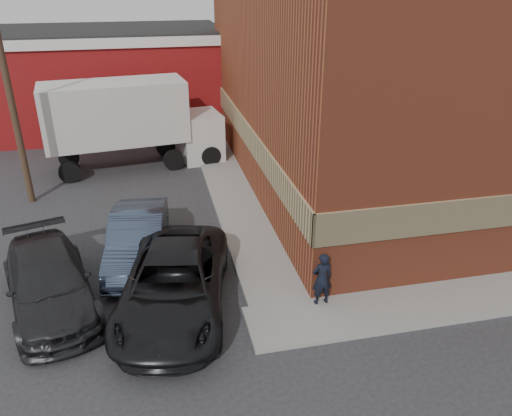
{
  "coord_description": "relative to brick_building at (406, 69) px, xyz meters",
  "views": [
    {
      "loc": [
        -2.52,
        -11.08,
        8.52
      ],
      "look_at": [
        0.48,
        2.6,
        1.85
      ],
      "focal_mm": 35.0,
      "sensor_mm": 36.0,
      "label": 1
    }
  ],
  "objects": [
    {
      "name": "warehouse",
      "position": [
        -14.5,
        11.0,
        -1.87
      ],
      "size": [
        16.3,
        8.3,
        5.6
      ],
      "color": "maroon",
      "rests_on": "ground"
    },
    {
      "name": "ground",
      "position": [
        -8.5,
        -9.0,
        -4.68
      ],
      "size": [
        90.0,
        90.0,
        0.0
      ],
      "primitive_type": "plane",
      "color": "#28282B",
      "rests_on": "ground"
    },
    {
      "name": "brick_building",
      "position": [
        0.0,
        0.0,
        0.0
      ],
      "size": [
        14.25,
        18.25,
        9.36
      ],
      "color": "brown",
      "rests_on": "ground"
    },
    {
      "name": "sidewalk_west",
      "position": [
        -7.9,
        0.0,
        -4.62
      ],
      "size": [
        1.8,
        18.0,
        0.12
      ],
      "primitive_type": "cube",
      "color": "gray",
      "rests_on": "ground"
    },
    {
      "name": "utility_pole",
      "position": [
        -16.0,
        0.0,
        0.06
      ],
      "size": [
        2.0,
        0.26,
        9.0
      ],
      "color": "#463223",
      "rests_on": "ground"
    },
    {
      "name": "suv_b",
      "position": [
        -14.13,
        -7.6,
        -3.92
      ],
      "size": [
        3.48,
        5.63,
        1.52
      ],
      "primitive_type": "imported",
      "rotation": [
        0.0,
        0.0,
        0.28
      ],
      "color": "#242427",
      "rests_on": "ground"
    },
    {
      "name": "man",
      "position": [
        -6.79,
        -9.25,
        -3.78
      ],
      "size": [
        0.6,
        0.41,
        1.57
      ],
      "primitive_type": "imported",
      "rotation": [
        0.0,
        0.0,
        3.2
      ],
      "color": "black",
      "rests_on": "sidewalk_south"
    },
    {
      "name": "sedan",
      "position": [
        -11.72,
        -5.61,
        -3.89
      ],
      "size": [
        2.17,
        4.97,
        1.59
      ],
      "primitive_type": "imported",
      "rotation": [
        0.0,
        0.0,
        -0.1
      ],
      "color": "#2F3B4F",
      "rests_on": "ground"
    },
    {
      "name": "box_truck",
      "position": [
        -11.71,
        3.26,
        -2.34
      ],
      "size": [
        8.48,
        3.49,
        4.06
      ],
      "rotation": [
        0.0,
        0.0,
        0.13
      ],
      "color": "silver",
      "rests_on": "ground"
    },
    {
      "name": "suv_a",
      "position": [
        -10.76,
        -8.5,
        -3.86
      ],
      "size": [
        3.83,
        6.34,
        1.65
      ],
      "primitive_type": "imported",
      "rotation": [
        0.0,
        0.0,
        -0.19
      ],
      "color": "black",
      "rests_on": "ground"
    }
  ]
}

